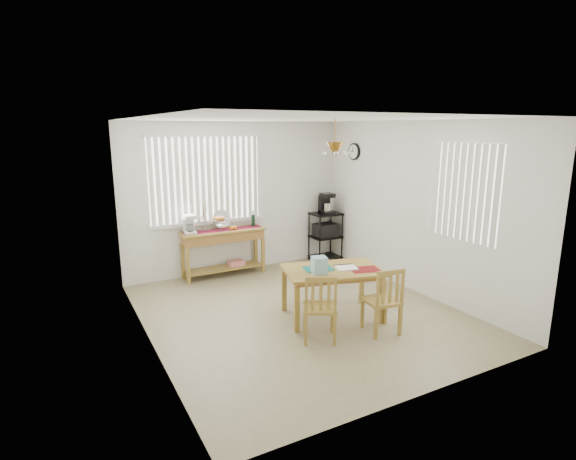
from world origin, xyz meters
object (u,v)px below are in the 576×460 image
cart_items (326,204)px  chair_right (383,301)px  wire_cart (326,232)px  chair_left (320,308)px  dining_table (332,274)px  sideboard (224,241)px

cart_items → chair_right: size_ratio=0.45×
wire_cart → chair_left: (-1.90, -2.82, -0.14)m
wire_cart → chair_left: wire_cart is taller
cart_items → chair_right: 3.28m
wire_cart → dining_table: 2.68m
sideboard → chair_right: bearing=-72.9°
wire_cart → chair_left: size_ratio=1.10×
cart_items → wire_cart: bearing=-90.0°
cart_items → dining_table: (-1.38, -2.31, -0.50)m
wire_cart → cart_items: size_ratio=2.43×
sideboard → cart_items: size_ratio=3.76×
dining_table → sideboard: bearing=105.7°
wire_cart → chair_left: 3.40m
cart_items → chair_left: (-1.90, -2.83, -0.68)m
dining_table → chair_right: (0.28, -0.71, -0.18)m
sideboard → chair_right: chair_right is taller
chair_left → chair_right: size_ratio=0.99×
wire_cart → dining_table: (-1.38, -2.30, 0.04)m
sideboard → chair_left: 2.86m
wire_cart → chair_right: wire_cart is taller
chair_left → chair_right: (0.80, -0.19, 0.00)m
cart_items → chair_left: 3.47m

